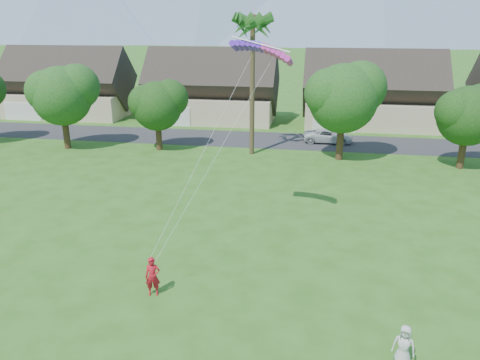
% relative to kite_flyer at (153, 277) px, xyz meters
% --- Properties ---
extents(street, '(90.00, 7.00, 0.01)m').
position_rel_kite_flyer_xyz_m(street, '(3.06, 29.67, -0.93)').
color(street, '#2D2D30').
rests_on(street, ground).
extents(kite_flyer, '(0.77, 0.60, 1.87)m').
position_rel_kite_flyer_xyz_m(kite_flyer, '(0.00, 0.00, 0.00)').
color(kite_flyer, red).
rests_on(kite_flyer, ground).
extents(watcher, '(0.93, 0.74, 1.65)m').
position_rel_kite_flyer_xyz_m(watcher, '(10.47, -2.91, -0.11)').
color(watcher, beige).
rests_on(watcher, ground).
extents(parked_car, '(4.90, 2.26, 1.36)m').
position_rel_kite_flyer_xyz_m(parked_car, '(8.13, 29.67, -0.25)').
color(parked_car, silver).
rests_on(parked_car, ground).
extents(houses_row, '(72.75, 8.19, 8.86)m').
position_rel_kite_flyer_xyz_m(houses_row, '(3.55, 38.66, 2.51)').
color(houses_row, beige).
rests_on(houses_row, ground).
extents(tree_row, '(62.27, 6.67, 8.45)m').
position_rel_kite_flyer_xyz_m(tree_row, '(1.91, 23.58, 3.96)').
color(tree_row, '#47301C').
rests_on(tree_row, ground).
extents(fan_palm, '(3.00, 3.00, 13.80)m').
position_rel_kite_flyer_xyz_m(fan_palm, '(1.06, 24.17, 10.87)').
color(fan_palm, '#4C3D26').
rests_on(fan_palm, ground).
extents(parafoil_kite, '(3.48, 1.28, 0.50)m').
position_rel_kite_flyer_xyz_m(parafoil_kite, '(3.93, 7.67, 9.58)').
color(parafoil_kite, '#541AC5').
rests_on(parafoil_kite, ground).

